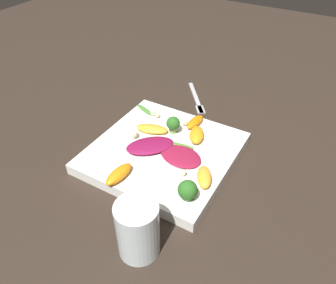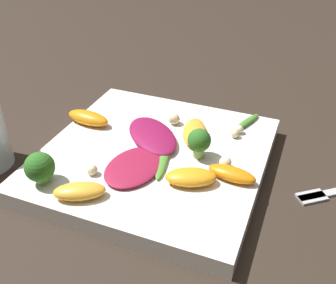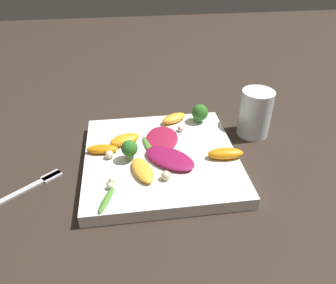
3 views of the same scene
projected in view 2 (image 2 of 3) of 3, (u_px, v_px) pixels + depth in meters
The scene contains 18 objects.
ground_plane at pixel (155, 165), 0.56m from camera, with size 2.40×2.40×0.00m, color #2D231C.
plate at pixel (154, 158), 0.55m from camera, with size 0.30×0.30×0.03m.
radicchio_leaf_0 at pixel (134, 166), 0.51m from camera, with size 0.10×0.08×0.01m.
radicchio_leaf_1 at pixel (152, 135), 0.56m from camera, with size 0.12×0.12×0.01m.
orange_segment_0 at pixel (232, 174), 0.49m from camera, with size 0.03×0.06×0.02m.
orange_segment_1 at pixel (191, 177), 0.48m from camera, with size 0.05×0.07×0.02m.
orange_segment_2 at pixel (80, 191), 0.46m from camera, with size 0.05×0.07×0.02m.
orange_segment_3 at pixel (88, 118), 0.60m from camera, with size 0.03×0.07×0.02m.
orange_segment_4 at pixel (194, 132), 0.57m from camera, with size 0.08×0.05×0.01m.
broccoli_floret_0 at pixel (199, 141), 0.52m from camera, with size 0.03×0.03×0.04m.
broccoli_floret_1 at pixel (40, 168), 0.47m from camera, with size 0.04×0.04×0.04m.
arugula_sprig_0 at pixel (247, 122), 0.60m from camera, with size 0.06×0.03×0.01m.
arugula_sprig_1 at pixel (163, 157), 0.52m from camera, with size 0.10×0.04×0.01m.
macadamia_nut_0 at pixel (226, 162), 0.51m from camera, with size 0.02×0.02×0.02m.
macadamia_nut_1 at pixel (239, 129), 0.58m from camera, with size 0.01×0.01×0.01m.
macadamia_nut_2 at pixel (235, 134), 0.57m from camera, with size 0.01×0.01×0.01m.
macadamia_nut_3 at pixel (172, 118), 0.60m from camera, with size 0.02×0.02×0.02m.
macadamia_nut_4 at pixel (92, 170), 0.50m from camera, with size 0.01×0.01×0.01m.
Camera 2 is at (0.40, 0.18, 0.34)m, focal length 42.00 mm.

